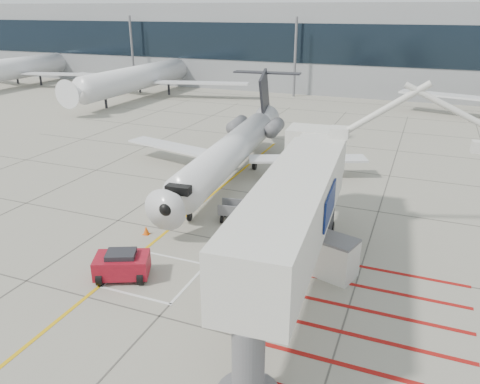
% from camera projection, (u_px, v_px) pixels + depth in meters
% --- Properties ---
extents(ground_plane, '(260.00, 260.00, 0.00)m').
position_uv_depth(ground_plane, '(198.00, 274.00, 25.00)').
color(ground_plane, '#9F9C89').
rests_on(ground_plane, ground).
extents(regional_jet, '(24.80, 30.12, 7.41)m').
position_uv_depth(regional_jet, '(221.00, 142.00, 35.78)').
color(regional_jet, silver).
rests_on(regional_jet, ground_plane).
extents(jet_bridge, '(10.98, 20.86, 8.10)m').
position_uv_depth(jet_bridge, '(292.00, 221.00, 21.64)').
color(jet_bridge, silver).
rests_on(jet_bridge, ground_plane).
extents(pushback_tug, '(3.22, 2.70, 1.60)m').
position_uv_depth(pushback_tug, '(122.00, 264.00, 24.35)').
color(pushback_tug, maroon).
rests_on(pushback_tug, ground_plane).
extents(baggage_cart, '(2.38, 1.74, 1.37)m').
position_uv_depth(baggage_cart, '(236.00, 211.00, 30.96)').
color(baggage_cart, '#59595E').
rests_on(baggage_cart, ground_plane).
extents(ground_power_unit, '(3.07, 2.30, 2.16)m').
position_uv_depth(ground_power_unit, '(330.00, 256.00, 24.59)').
color(ground_power_unit, silver).
rests_on(ground_power_unit, ground_plane).
extents(cone_nose, '(0.40, 0.40, 0.56)m').
position_uv_depth(cone_nose, '(146.00, 230.00, 29.24)').
color(cone_nose, '#E4530C').
rests_on(cone_nose, ground_plane).
extents(cone_side, '(0.33, 0.33, 0.45)m').
position_uv_depth(cone_side, '(246.00, 207.00, 32.76)').
color(cone_side, orange).
rests_on(cone_side, ground_plane).
extents(terminal_building, '(180.00, 28.00, 14.00)m').
position_uv_depth(terminal_building, '(435.00, 47.00, 79.38)').
color(terminal_building, gray).
rests_on(terminal_building, ground_plane).
extents(terminal_glass_band, '(180.00, 0.10, 6.00)m').
position_uv_depth(terminal_glass_band, '(435.00, 47.00, 66.88)').
color(terminal_glass_band, black).
rests_on(terminal_glass_band, ground_plane).
extents(bg_aircraft_a, '(33.61, 37.35, 11.20)m').
position_uv_depth(bg_aircraft_a, '(17.00, 54.00, 83.08)').
color(bg_aircraft_a, silver).
rests_on(bg_aircraft_a, ground_plane).
extents(bg_aircraft_b, '(33.05, 36.72, 11.02)m').
position_uv_depth(bg_aircraft_b, '(146.00, 60.00, 73.80)').
color(bg_aircraft_b, silver).
rests_on(bg_aircraft_b, ground_plane).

